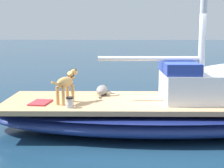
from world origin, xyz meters
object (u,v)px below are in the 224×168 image
object	(u,v)px
sailboat_main	(158,115)
coiled_rope	(112,94)
dog_grey	(102,90)
dog_tan	(66,83)
deck_towel	(40,103)
deck_winch	(70,103)

from	to	relation	value
sailboat_main	coiled_rope	world-z (taller)	coiled_rope
coiled_rope	dog_grey	bearing A→B (deg)	-102.49
sailboat_main	dog_tan	xyz separation A→B (m)	(0.32, -1.94, 0.75)
dog_grey	coiled_rope	distance (m)	0.26
dog_tan	dog_grey	world-z (taller)	dog_tan
coiled_rope	deck_towel	world-z (taller)	coiled_rope
dog_tan	coiled_rope	world-z (taller)	dog_tan
dog_tan	sailboat_main	bearing A→B (deg)	99.38
dog_tan	deck_towel	bearing A→B (deg)	-86.16
dog_grey	deck_towel	xyz separation A→B (m)	(0.97, -1.24, -0.09)
dog_tan	deck_winch	xyz separation A→B (m)	(0.41, 0.12, -0.32)
sailboat_main	dog_tan	world-z (taller)	dog_tan
sailboat_main	deck_towel	xyz separation A→B (m)	(0.36, -2.48, 0.34)
dog_tan	coiled_rope	distance (m)	1.35
sailboat_main	dog_grey	bearing A→B (deg)	-116.22
dog_tan	deck_winch	world-z (taller)	dog_tan
sailboat_main	dog_tan	size ratio (longest dim) A/B	8.16
coiled_rope	deck_towel	xyz separation A→B (m)	(0.91, -1.48, -0.01)
deck_winch	deck_towel	xyz separation A→B (m)	(-0.37, -0.66, -0.08)
dog_tan	dog_grey	size ratio (longest dim) A/B	0.93
sailboat_main	dog_tan	distance (m)	2.10
dog_tan	deck_towel	size ratio (longest dim) A/B	1.59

